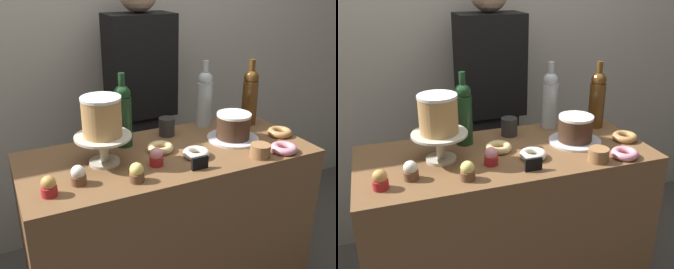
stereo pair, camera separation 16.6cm
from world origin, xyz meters
The scene contains 21 objects.
back_wall centered at (0.00, 0.85, 1.30)m, with size 6.00×0.05×2.60m.
display_counter centered at (0.00, 0.00, 0.44)m, with size 1.24×0.55×0.88m.
cake_stand_pedestal centered at (-0.28, 0.01, 0.97)m, with size 0.23×0.23×0.12m.
white_layer_cake centered at (-0.28, 0.01, 1.08)m, with size 0.16×0.16×0.16m.
silver_serving_platter centered at (0.33, 0.00, 0.89)m, with size 0.24×0.24×0.01m.
chocolate_round_cake centered at (0.33, 0.00, 0.95)m, with size 0.15×0.15×0.11m.
wine_bottle_clear centered at (0.30, 0.21, 1.03)m, with size 0.08×0.08×0.33m.
wine_bottle_green centered at (-0.14, 0.15, 1.03)m, with size 0.08×0.08×0.33m.
wine_bottle_amber centered at (0.52, 0.14, 1.03)m, with size 0.08×0.08×0.33m.
cupcake_vanilla centered at (-0.41, -0.11, 0.92)m, with size 0.06×0.06×0.07m.
cupcake_strawberry centered at (-0.09, -0.09, 0.92)m, with size 0.06×0.06×0.07m.
cupcake_lemon centered at (-0.21, -0.19, 0.92)m, with size 0.06×0.06×0.07m.
cupcake_caramel centered at (-0.52, -0.15, 0.92)m, with size 0.06×0.06×0.07m.
donut_maple centered at (0.55, -0.06, 0.90)m, with size 0.11×0.11×0.03m.
donut_glazed centered at (-0.03, 0.02, 0.90)m, with size 0.11×0.11×0.03m.
donut_pink centered at (0.45, -0.21, 0.90)m, with size 0.11×0.11×0.03m.
donut_sugar centered at (0.09, -0.09, 0.90)m, with size 0.11×0.11×0.03m.
cookie_stack centered at (0.32, -0.21, 0.91)m, with size 0.08×0.08×0.05m.
price_sign_chalkboard centered at (0.04, -0.20, 0.91)m, with size 0.07×0.01×0.05m.
coffee_cup_ceramic centered at (0.08, 0.17, 0.93)m, with size 0.08×0.08×0.08m.
barista_figure centered at (0.12, 0.61, 0.84)m, with size 0.36×0.22×1.60m.
Camera 1 is at (-0.66, -1.39, 1.59)m, focal length 42.37 mm.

